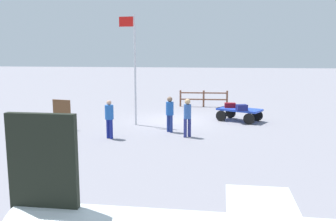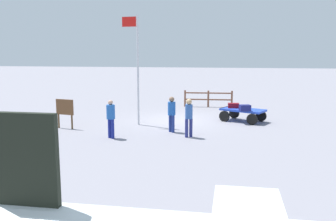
# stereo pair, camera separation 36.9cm
# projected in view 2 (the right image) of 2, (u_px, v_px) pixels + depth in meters

# --- Properties ---
(ground_plane) EXTENTS (120.00, 120.00, 0.00)m
(ground_plane) POSITION_uv_depth(u_px,v_px,m) (178.00, 120.00, 19.66)
(ground_plane) COLOR gray
(luggage_cart) EXTENTS (2.45, 2.08, 0.66)m
(luggage_cart) POSITION_uv_depth(u_px,v_px,m) (242.00, 112.00, 19.25)
(luggage_cart) COLOR blue
(luggage_cart) RESTS_ON ground
(suitcase_dark) EXTENTS (0.61, 0.50, 0.31)m
(suitcase_dark) POSITION_uv_depth(u_px,v_px,m) (245.00, 108.00, 18.55)
(suitcase_dark) COLOR navy
(suitcase_dark) RESTS_ON luggage_cart
(suitcase_grey) EXTENTS (0.58, 0.36, 0.25)m
(suitcase_grey) POSITION_uv_depth(u_px,v_px,m) (233.00, 106.00, 19.55)
(suitcase_grey) COLOR maroon
(suitcase_grey) RESTS_ON luggage_cart
(worker_lead) EXTENTS (0.43, 0.43, 1.65)m
(worker_lead) POSITION_uv_depth(u_px,v_px,m) (189.00, 115.00, 15.67)
(worker_lead) COLOR navy
(worker_lead) RESTS_ON ground
(worker_trailing) EXTENTS (0.49, 0.49, 1.61)m
(worker_trailing) POSITION_uv_depth(u_px,v_px,m) (172.00, 112.00, 16.66)
(worker_trailing) COLOR navy
(worker_trailing) RESTS_ON ground
(worker_supervisor) EXTENTS (0.49, 0.49, 1.62)m
(worker_supervisor) POSITION_uv_depth(u_px,v_px,m) (111.00, 116.00, 15.50)
(worker_supervisor) COLOR navy
(worker_supervisor) RESTS_ON ground
(flagpole) EXTENTS (0.81, 0.15, 5.34)m
(flagpole) POSITION_uv_depth(u_px,v_px,m) (137.00, 63.00, 18.01)
(flagpole) COLOR silver
(flagpole) RESTS_ON ground
(signboard) EXTENTS (0.92, 0.24, 1.39)m
(signboard) POSITION_uv_depth(u_px,v_px,m) (65.00, 110.00, 17.45)
(signboard) COLOR #4C3319
(signboard) RESTS_ON ground
(wooden_fence) EXTENTS (3.15, 0.24, 1.07)m
(wooden_fence) POSITION_uv_depth(u_px,v_px,m) (208.00, 98.00, 24.16)
(wooden_fence) COLOR brown
(wooden_fence) RESTS_ON ground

